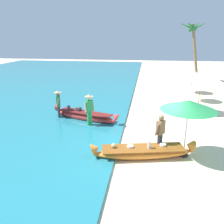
{
  "coord_description": "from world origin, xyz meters",
  "views": [
    {
      "loc": [
        -0.1,
        -9.03,
        4.63
      ],
      "look_at": [
        -1.81,
        2.51,
        0.9
      ],
      "focal_mm": 37.99,
      "sensor_mm": 36.0,
      "label": 1
    }
  ],
  "objects_px": {
    "boat_orange_foreground": "(143,152)",
    "boat_red_midground": "(85,116)",
    "palm_tree_mid_cluster": "(193,33)",
    "person_vendor_hatted": "(89,108)",
    "person_vendor_assistant": "(58,103)",
    "patio_umbrella_large": "(189,105)",
    "person_tourist_customer": "(160,132)"
  },
  "relations": [
    {
      "from": "boat_red_midground",
      "to": "person_tourist_customer",
      "type": "height_order",
      "value": "person_tourist_customer"
    },
    {
      "from": "boat_orange_foreground",
      "to": "person_vendor_assistant",
      "type": "xyz_separation_m",
      "value": [
        -5.0,
        4.01,
        0.74
      ]
    },
    {
      "from": "boat_orange_foreground",
      "to": "person_tourist_customer",
      "type": "height_order",
      "value": "person_tourist_customer"
    },
    {
      "from": "person_vendor_hatted",
      "to": "person_vendor_assistant",
      "type": "relative_size",
      "value": 1.05
    },
    {
      "from": "boat_orange_foreground",
      "to": "person_vendor_hatted",
      "type": "distance_m",
      "value": 4.25
    },
    {
      "from": "person_vendor_hatted",
      "to": "person_vendor_assistant",
      "type": "xyz_separation_m",
      "value": [
        -2.09,
        1.01,
        -0.06
      ]
    },
    {
      "from": "person_tourist_customer",
      "to": "patio_umbrella_large",
      "type": "distance_m",
      "value": 1.57
    },
    {
      "from": "person_vendor_hatted",
      "to": "person_tourist_customer",
      "type": "distance_m",
      "value": 4.33
    },
    {
      "from": "person_vendor_assistant",
      "to": "boat_orange_foreground",
      "type": "bearing_deg",
      "value": -38.75
    },
    {
      "from": "boat_orange_foreground",
      "to": "person_vendor_hatted",
      "type": "bearing_deg",
      "value": 134.08
    },
    {
      "from": "person_vendor_assistant",
      "to": "palm_tree_mid_cluster",
      "type": "relative_size",
      "value": 0.28
    },
    {
      "from": "boat_red_midground",
      "to": "palm_tree_mid_cluster",
      "type": "distance_m",
      "value": 17.04
    },
    {
      "from": "person_vendor_hatted",
      "to": "patio_umbrella_large",
      "type": "xyz_separation_m",
      "value": [
        4.54,
        -2.66,
        1.1
      ]
    },
    {
      "from": "boat_red_midground",
      "to": "person_vendor_assistant",
      "type": "relative_size",
      "value": 2.41
    },
    {
      "from": "person_vendor_hatted",
      "to": "patio_umbrella_large",
      "type": "height_order",
      "value": "patio_umbrella_large"
    },
    {
      "from": "person_vendor_hatted",
      "to": "person_tourist_customer",
      "type": "height_order",
      "value": "person_vendor_hatted"
    },
    {
      "from": "boat_orange_foreground",
      "to": "person_vendor_hatted",
      "type": "relative_size",
      "value": 2.35
    },
    {
      "from": "person_tourist_customer",
      "to": "patio_umbrella_large",
      "type": "relative_size",
      "value": 0.7
    },
    {
      "from": "person_vendor_assistant",
      "to": "person_tourist_customer",
      "type": "bearing_deg",
      "value": -31.48
    },
    {
      "from": "boat_orange_foreground",
      "to": "boat_red_midground",
      "type": "relative_size",
      "value": 1.03
    },
    {
      "from": "boat_orange_foreground",
      "to": "person_vendor_assistant",
      "type": "bearing_deg",
      "value": 141.25
    },
    {
      "from": "boat_red_midground",
      "to": "person_vendor_hatted",
      "type": "height_order",
      "value": "person_vendor_hatted"
    },
    {
      "from": "boat_orange_foreground",
      "to": "person_vendor_assistant",
      "type": "height_order",
      "value": "person_vendor_assistant"
    },
    {
      "from": "boat_red_midground",
      "to": "palm_tree_mid_cluster",
      "type": "height_order",
      "value": "palm_tree_mid_cluster"
    },
    {
      "from": "person_vendor_hatted",
      "to": "boat_orange_foreground",
      "type": "bearing_deg",
      "value": -45.92
    },
    {
      "from": "boat_red_midground",
      "to": "palm_tree_mid_cluster",
      "type": "bearing_deg",
      "value": 60.9
    },
    {
      "from": "boat_red_midground",
      "to": "person_vendor_assistant",
      "type": "bearing_deg",
      "value": 175.41
    },
    {
      "from": "person_vendor_hatted",
      "to": "person_vendor_assistant",
      "type": "distance_m",
      "value": 2.32
    },
    {
      "from": "boat_red_midground",
      "to": "patio_umbrella_large",
      "type": "height_order",
      "value": "patio_umbrella_large"
    },
    {
      "from": "patio_umbrella_large",
      "to": "palm_tree_mid_cluster",
      "type": "relative_size",
      "value": 0.38
    },
    {
      "from": "person_vendor_assistant",
      "to": "palm_tree_mid_cluster",
      "type": "height_order",
      "value": "palm_tree_mid_cluster"
    },
    {
      "from": "boat_orange_foreground",
      "to": "boat_red_midground",
      "type": "xyz_separation_m",
      "value": [
        -3.39,
        3.88,
        0.05
      ]
    }
  ]
}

